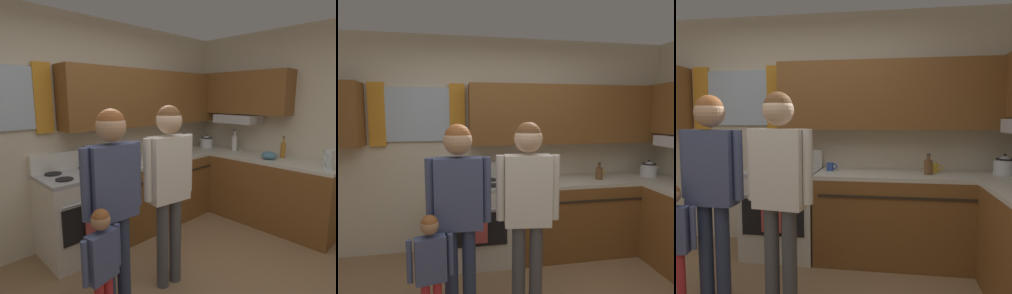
% 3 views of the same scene
% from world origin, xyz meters
% --- Properties ---
extents(back_wall_unit, '(4.60, 0.42, 2.60)m').
position_xyz_m(back_wall_unit, '(0.10, 1.82, 1.45)').
color(back_wall_unit, beige).
rests_on(back_wall_unit, ground).
extents(right_wall_unit, '(0.52, 4.05, 2.60)m').
position_xyz_m(right_wall_unit, '(2.30, 0.08, 1.39)').
color(right_wall_unit, beige).
rests_on(right_wall_unit, ground).
extents(kitchen_counter_run, '(2.12, 2.22, 0.90)m').
position_xyz_m(kitchen_counter_run, '(1.56, 1.06, 0.45)').
color(kitchen_counter_run, brown).
rests_on(kitchen_counter_run, ground).
extents(stove_oven, '(0.75, 0.67, 1.10)m').
position_xyz_m(stove_oven, '(-0.22, 1.54, 0.47)').
color(stove_oven, silver).
rests_on(stove_oven, ground).
extents(bottle_oil_amber, '(0.06, 0.06, 0.29)m').
position_xyz_m(bottle_oil_amber, '(2.12, 0.37, 1.01)').
color(bottle_oil_amber, '#B27223').
rests_on(bottle_oil_amber, kitchen_counter_run).
extents(bottle_squat_brown, '(0.08, 0.08, 0.21)m').
position_xyz_m(bottle_squat_brown, '(1.28, 1.49, 0.98)').
color(bottle_squat_brown, brown).
rests_on(bottle_squat_brown, kitchen_counter_run).
extents(bottle_milk_white, '(0.08, 0.08, 0.31)m').
position_xyz_m(bottle_milk_white, '(2.12, 1.11, 1.02)').
color(bottle_milk_white, white).
rests_on(bottle_milk_white, kitchen_counter_run).
extents(mug_cobalt_blue, '(0.11, 0.07, 0.08)m').
position_xyz_m(mug_cobalt_blue, '(0.29, 1.57, 0.94)').
color(mug_cobalt_blue, '#2D479E').
rests_on(mug_cobalt_blue, kitchen_counter_run).
extents(mug_mustard_yellow, '(0.12, 0.08, 0.09)m').
position_xyz_m(mug_mustard_yellow, '(1.36, 1.62, 0.95)').
color(mug_mustard_yellow, gold).
rests_on(mug_mustard_yellow, kitchen_counter_run).
extents(stovetop_kettle, '(0.27, 0.20, 0.21)m').
position_xyz_m(stovetop_kettle, '(2.00, 1.55, 1.00)').
color(stovetop_kettle, silver).
rests_on(stovetop_kettle, kitchen_counter_run).
extents(water_pitcher, '(0.19, 0.11, 0.22)m').
position_xyz_m(water_pitcher, '(1.86, -0.25, 1.01)').
color(water_pitcher, silver).
rests_on(water_pitcher, kitchen_counter_run).
extents(mixing_bowl, '(0.20, 0.20, 0.10)m').
position_xyz_m(mixing_bowl, '(1.90, 0.45, 0.95)').
color(mixing_bowl, teal).
rests_on(mixing_bowl, kitchen_counter_run).
extents(adult_holding_child, '(0.50, 0.22, 1.61)m').
position_xyz_m(adult_holding_child, '(-0.42, 0.53, 1.02)').
color(adult_holding_child, '#2D3856').
rests_on(adult_holding_child, ground).
extents(adult_in_plaid, '(0.50, 0.22, 1.63)m').
position_xyz_m(adult_in_plaid, '(0.13, 0.49, 1.02)').
color(adult_in_plaid, '#4C4C51').
rests_on(adult_in_plaid, ground).
extents(small_child, '(0.32, 0.13, 0.98)m').
position_xyz_m(small_child, '(-0.63, 0.36, 0.61)').
color(small_child, red).
rests_on(small_child, ground).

